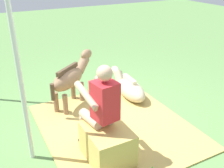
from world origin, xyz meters
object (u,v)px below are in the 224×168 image
person_seated (100,106)px  pony_standing (71,77)px  hay_bale (107,144)px  pony_lying (129,88)px  tent_pole_left (20,79)px

person_seated → pony_standing: 1.54m
hay_bale → pony_standing: 1.72m
hay_bale → person_seated: size_ratio=0.51×
pony_standing → pony_lying: 1.21m
person_seated → tent_pole_left: (0.35, 0.90, 0.44)m
pony_standing → tent_pole_left: 1.67m
hay_bale → pony_standing: bearing=-3.5°
pony_lying → tent_pole_left: tent_pole_left is taller
tent_pole_left → pony_lying: bearing=-65.9°
hay_bale → tent_pole_left: (0.52, 0.92, 0.96)m
person_seated → hay_bale: bearing=-173.7°
pony_lying → tent_pole_left: (-0.96, 2.15, 1.01)m
tent_pole_left → person_seated: bearing=-111.5°
pony_lying → tent_pole_left: size_ratio=0.56×
pony_standing → pony_lying: size_ratio=0.85×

